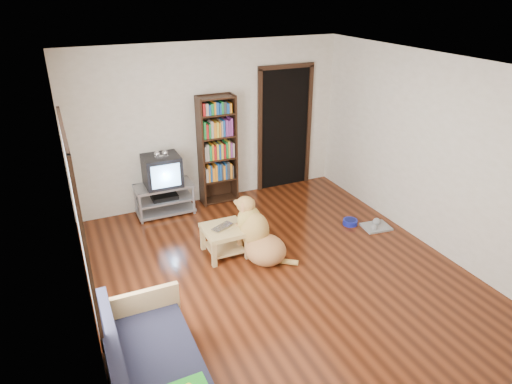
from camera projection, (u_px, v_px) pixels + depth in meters
name	position (u px, v px, depth m)	size (l,w,h in m)	color
ground	(279.00, 273.00, 5.83)	(5.00, 5.00, 0.00)	#602710
ceiling	(284.00, 66.00, 4.74)	(5.00, 5.00, 0.00)	white
wall_back	(210.00, 124.00, 7.36)	(4.50, 4.50, 0.00)	silver
wall_front	(443.00, 308.00, 3.22)	(4.50, 4.50, 0.00)	silver
wall_left	(76.00, 218.00, 4.45)	(5.00, 5.00, 0.00)	silver
wall_right	(430.00, 153.00, 6.13)	(5.00, 5.00, 0.00)	silver
laptop	(225.00, 228.00, 6.07)	(0.32, 0.21, 0.03)	silver
dog_bowl	(350.00, 222.00, 7.00)	(0.22, 0.22, 0.08)	#151D96
grey_rag	(376.00, 227.00, 6.91)	(0.40, 0.32, 0.03)	#949494
window	(79.00, 222.00, 3.95)	(0.03, 1.46, 1.70)	white
doorway	(285.00, 126.00, 7.92)	(1.03, 0.05, 2.19)	black
tv_stand	(165.00, 198.00, 7.24)	(0.90, 0.45, 0.50)	#99999E
crt_tv	(162.00, 170.00, 7.06)	(0.55, 0.52, 0.58)	black
bookshelf	(217.00, 145.00, 7.37)	(0.60, 0.30, 1.80)	black
coffee_table	(224.00, 236.00, 6.15)	(0.55, 0.55, 0.40)	tan
dog	(258.00, 236.00, 6.08)	(0.71, 0.94, 0.85)	#B47745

